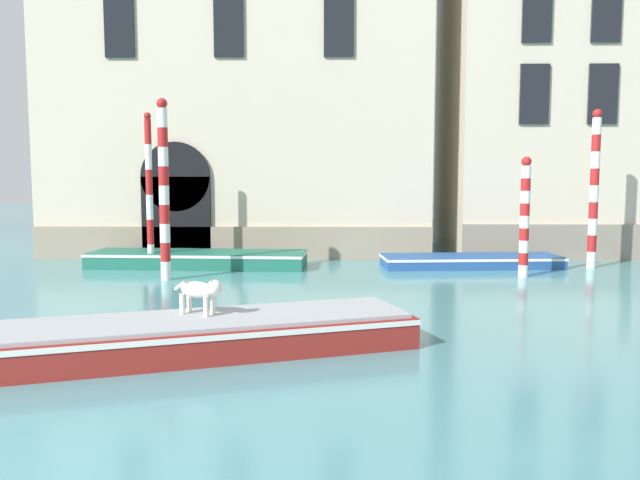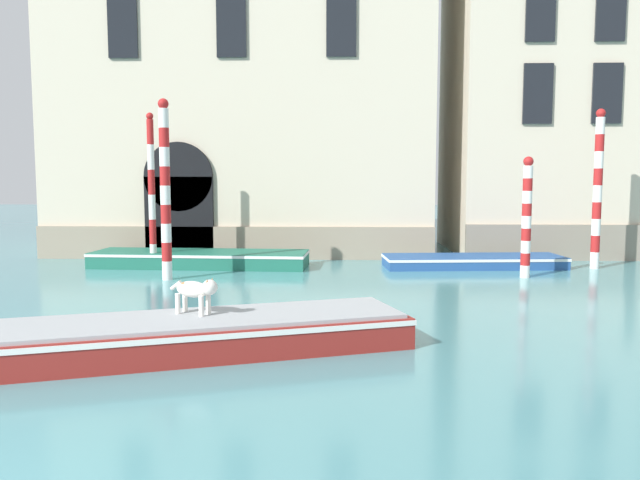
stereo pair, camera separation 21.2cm
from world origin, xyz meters
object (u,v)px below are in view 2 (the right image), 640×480
Objects in this scene: boat_foreground at (180,335)px; mooring_pole_1 at (527,217)px; mooring_pole_0 at (152,191)px; mooring_pole_3 at (165,189)px; boat_moored_near_palazzo at (201,258)px; boat_moored_far at (473,261)px; dog_on_deck at (196,290)px; mooring_pole_4 at (598,189)px.

mooring_pole_1 is at bearing 27.05° from boat_foreground.
mooring_pole_3 is (0.99, -2.05, 0.08)m from mooring_pole_0.
boat_foreground is 2.23× the size of mooring_pole_1.
boat_foreground is 1.54× the size of mooring_pole_3.
boat_foreground is 10.73m from mooring_pole_1.
mooring_pole_0 is at bearing -158.32° from boat_moored_near_palazzo.
boat_moored_near_palazzo is 8.27m from boat_moored_far.
mooring_pole_0 is at bearing 178.91° from boat_moored_far.
mooring_pole_1 is (7.44, 7.61, 1.36)m from boat_foreground.
mooring_pole_4 reaches higher than dog_on_deck.
boat_foreground is at bearing -70.83° from mooring_pole_0.
mooring_pole_1 is at bearing -8.10° from boat_moored_near_palazzo.
mooring_pole_1 is 0.69× the size of mooring_pole_4.
mooring_pole_1 is 3.21m from mooring_pole_4.
mooring_pole_4 is (11.83, -0.04, 2.12)m from boat_moored_near_palazzo.
mooring_pole_0 is (-1.31, -0.44, 2.06)m from boat_moored_near_palazzo.
mooring_pole_0 reaches higher than boat_foreground.
mooring_pole_0 is 0.98× the size of mooring_pole_4.
dog_on_deck is 9.43m from mooring_pole_0.
dog_on_deck is at bearing -128.49° from boat_moored_far.
boat_foreground is at bearing -136.82° from mooring_pole_4.
boat_moored_near_palazzo is (-1.81, 9.44, -0.04)m from boat_foreground.
mooring_pole_0 reaches higher than boat_moored_near_palazzo.
mooring_pole_3 reaches higher than dog_on_deck.
mooring_pole_3 is at bearing -167.54° from boat_moored_far.
boat_foreground is at bearing -72.86° from mooring_pole_3.
mooring_pole_1 is (0.99, -1.95, 1.46)m from boat_moored_far.
boat_moored_far is at bearing 177.37° from mooring_pole_4.
dog_on_deck is at bearing 37.29° from boat_foreground.
mooring_pole_4 reaches higher than boat_foreground.
boat_moored_far is (8.27, 0.12, -0.06)m from boat_moored_near_palazzo.
dog_on_deck is at bearing -70.72° from mooring_pole_3.
mooring_pole_0 is at bearing 90.56° from boat_foreground.
mooring_pole_0 is at bearing -178.25° from mooring_pole_4.
mooring_pole_3 reaches higher than mooring_pole_0.
boat_moored_far is (6.46, 9.56, -0.10)m from boat_foreground.
boat_foreground is 13.89m from mooring_pole_4.
dog_on_deck reaches higher than boat_foreground.
boat_foreground is at bearing -128.49° from boat_moored_far.
boat_foreground is at bearing -99.58° from dog_on_deck.
dog_on_deck is 0.18× the size of mooring_pole_4.
mooring_pole_3 is (-2.14, 6.95, 2.10)m from boat_foreground.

